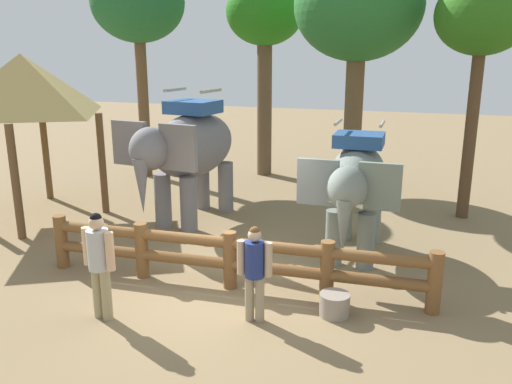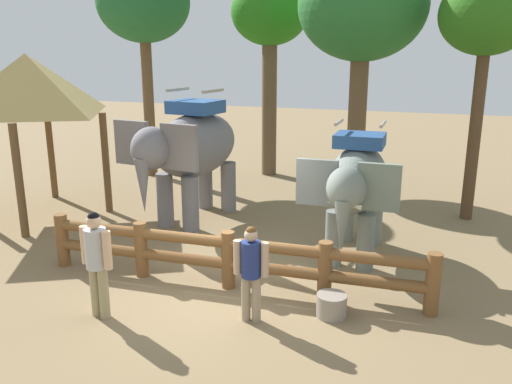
# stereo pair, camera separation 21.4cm
# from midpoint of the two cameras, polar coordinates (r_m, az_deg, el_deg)

# --- Properties ---
(ground_plane) EXTENTS (60.00, 60.00, 0.00)m
(ground_plane) POSITION_cam_midpoint_polar(r_m,az_deg,el_deg) (9.32, -3.05, -11.03)
(ground_plane) COLOR olive
(log_fence) EXTENTS (7.13, 0.57, 1.05)m
(log_fence) POSITION_cam_midpoint_polar(r_m,az_deg,el_deg) (9.32, -2.40, -6.94)
(log_fence) COLOR brown
(log_fence) RESTS_ON ground
(elephant_near_left) EXTENTS (2.15, 3.82, 3.24)m
(elephant_near_left) POSITION_cam_midpoint_polar(r_m,az_deg,el_deg) (12.72, -6.59, 4.68)
(elephant_near_left) COLOR slate
(elephant_near_left) RESTS_ON ground
(elephant_center) EXTENTS (1.84, 3.21, 2.76)m
(elephant_center) POSITION_cam_midpoint_polar(r_m,az_deg,el_deg) (10.58, 11.42, 0.86)
(elephant_center) COLOR slate
(elephant_center) RESTS_ON ground
(tourist_woman_in_black) EXTENTS (0.55, 0.33, 1.56)m
(tourist_woman_in_black) POSITION_cam_midpoint_polar(r_m,az_deg,el_deg) (8.09, 0.22, -8.19)
(tourist_woman_in_black) COLOR gray
(tourist_woman_in_black) RESTS_ON ground
(tourist_man_in_blue) EXTENTS (0.61, 0.39, 1.74)m
(tourist_man_in_blue) POSITION_cam_midpoint_polar(r_m,az_deg,el_deg) (8.52, -16.26, -6.83)
(tourist_man_in_blue) COLOR tan
(tourist_man_in_blue) RESTS_ON ground
(thatched_shelter) EXTENTS (4.00, 4.00, 4.05)m
(thatched_shelter) POSITION_cam_midpoint_polar(r_m,az_deg,el_deg) (14.08, -23.16, 10.58)
(thatched_shelter) COLOR brown
(thatched_shelter) RESTS_ON ground
(tree_far_left) EXTENTS (2.94, 2.94, 6.84)m
(tree_far_left) POSITION_cam_midpoint_polar(r_m,az_deg,el_deg) (17.85, -11.80, 19.30)
(tree_far_left) COLOR brown
(tree_far_left) RESTS_ON ground
(tree_back_center) EXTENTS (2.49, 2.49, 6.37)m
(tree_back_center) POSITION_cam_midpoint_polar(r_m,az_deg,el_deg) (17.61, 1.89, 18.28)
(tree_back_center) COLOR brown
(tree_back_center) RESTS_ON ground
(tree_far_right) EXTENTS (2.20, 2.20, 5.85)m
(tree_far_right) POSITION_cam_midpoint_polar(r_m,az_deg,el_deg) (13.77, 24.31, 16.79)
(tree_far_right) COLOR brown
(tree_far_right) RESTS_ON ground
(tree_deep_back) EXTENTS (3.40, 3.40, 6.70)m
(tree_deep_back) POSITION_cam_midpoint_polar(r_m,az_deg,el_deg) (14.80, 11.94, 18.91)
(tree_deep_back) COLOR brown
(tree_deep_back) RESTS_ON ground
(feed_bucket) EXTENTS (0.49, 0.49, 0.37)m
(feed_bucket) POSITION_cam_midpoint_polar(r_m,az_deg,el_deg) (8.62, 8.94, -12.10)
(feed_bucket) COLOR gray
(feed_bucket) RESTS_ON ground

